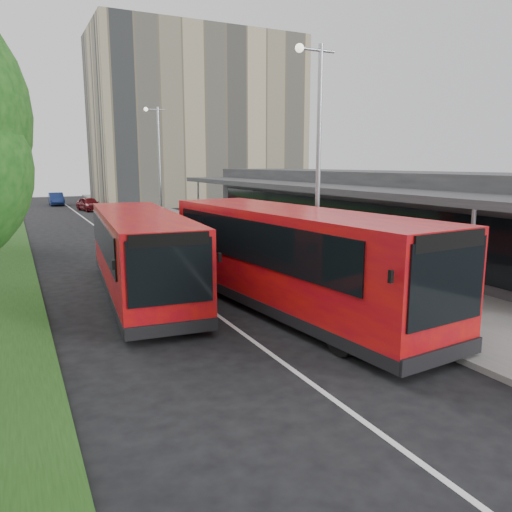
{
  "coord_description": "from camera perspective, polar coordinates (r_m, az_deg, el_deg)",
  "views": [
    {
      "loc": [
        -5.12,
        -12.36,
        4.36
      ],
      "look_at": [
        1.63,
        1.51,
        1.5
      ],
      "focal_mm": 35.0,
      "sensor_mm": 36.0,
      "label": 1
    }
  ],
  "objects": [
    {
      "name": "ground",
      "position": [
        14.07,
        -3.33,
        -7.57
      ],
      "size": [
        120.0,
        120.0,
        0.0
      ],
      "primitive_type": "plane",
      "color": "black",
      "rests_on": "ground"
    },
    {
      "name": "pavement",
      "position": [
        34.48,
        -6.96,
        3.29
      ],
      "size": [
        5.0,
        80.0,
        0.15
      ],
      "primitive_type": "cube",
      "color": "slate",
      "rests_on": "ground"
    },
    {
      "name": "lane_centre_line",
      "position": [
        28.17,
        -15.19,
        1.25
      ],
      "size": [
        0.12,
        70.0,
        0.01
      ],
      "primitive_type": "cube",
      "color": "silver",
      "rests_on": "ground"
    },
    {
      "name": "kerb_dashes",
      "position": [
        32.76,
        -10.85,
        2.68
      ],
      "size": [
        0.12,
        56.0,
        0.01
      ],
      "color": "silver",
      "rests_on": "ground"
    },
    {
      "name": "office_block",
      "position": [
        57.81,
        -6.8,
        15.04
      ],
      "size": [
        22.0,
        12.0,
        18.0
      ],
      "primitive_type": "cube",
      "color": "tan",
      "rests_on": "ground"
    },
    {
      "name": "station_building",
      "position": [
        25.98,
        12.16,
        5.15
      ],
      "size": [
        7.7,
        26.0,
        4.0
      ],
      "color": "#28292B",
      "rests_on": "ground"
    },
    {
      "name": "lamp_post_near",
      "position": [
        17.07,
        6.92,
        11.63
      ],
      "size": [
        1.44,
        0.28,
        8.0
      ],
      "color": "#979AA0",
      "rests_on": "pavement"
    },
    {
      "name": "lamp_post_far",
      "position": [
        35.58,
        -11.13,
        10.89
      ],
      "size": [
        1.44,
        0.28,
        8.0
      ],
      "color": "#979AA0",
      "rests_on": "pavement"
    },
    {
      "name": "bus_main",
      "position": [
        14.71,
        4.21,
        -0.48
      ],
      "size": [
        3.81,
        10.97,
        3.05
      ],
      "rotation": [
        0.0,
        0.0,
        0.1
      ],
      "color": "red",
      "rests_on": "ground"
    },
    {
      "name": "bus_second",
      "position": [
        16.92,
        -13.0,
        0.23
      ],
      "size": [
        3.29,
        9.96,
        2.77
      ],
      "rotation": [
        0.0,
        0.0,
        -0.08
      ],
      "color": "red",
      "rests_on": "ground"
    },
    {
      "name": "litter_bin",
      "position": [
        24.93,
        -1.08,
        1.71
      ],
      "size": [
        0.58,
        0.58,
        0.8
      ],
      "primitive_type": "cylinder",
      "rotation": [
        0.0,
        0.0,
        0.42
      ],
      "color": "#3E2B19",
      "rests_on": "pavement"
    },
    {
      "name": "bollard",
      "position": [
        31.49,
        -7.98,
        3.54
      ],
      "size": [
        0.15,
        0.15,
        0.89
      ],
      "primitive_type": "cylinder",
      "rotation": [
        0.0,
        0.0,
        -0.09
      ],
      "color": "yellow",
      "rests_on": "pavement"
    },
    {
      "name": "car_near",
      "position": [
        49.52,
        -18.53,
        5.67
      ],
      "size": [
        2.24,
        4.01,
        1.29
      ],
      "primitive_type": "imported",
      "rotation": [
        0.0,
        0.0,
        0.2
      ],
      "color": "#5E0D12",
      "rests_on": "ground"
    },
    {
      "name": "car_far",
      "position": [
        57.6,
        -21.87,
        6.08
      ],
      "size": [
        1.4,
        4.02,
        1.32
      ],
      "primitive_type": "imported",
      "rotation": [
        0.0,
        0.0,
        -0.0
      ],
      "color": "navy",
      "rests_on": "ground"
    }
  ]
}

